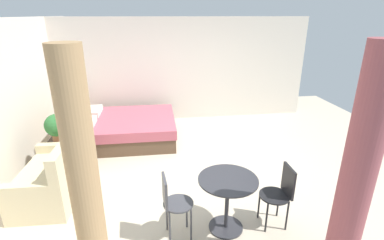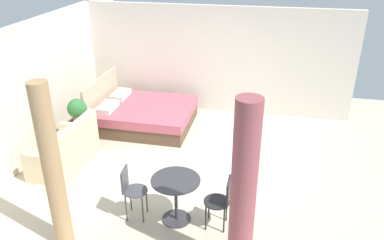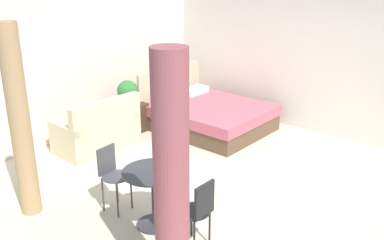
# 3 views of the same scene
# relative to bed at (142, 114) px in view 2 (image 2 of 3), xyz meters

# --- Properties ---
(ground_plane) EXTENTS (8.32, 9.35, 0.02)m
(ground_plane) POSITION_rel_bed_xyz_m (-1.43, -1.49, -0.28)
(ground_plane) COLOR beige
(wall_back) EXTENTS (8.32, 0.12, 2.56)m
(wall_back) POSITION_rel_bed_xyz_m (-1.43, 1.68, 1.00)
(wall_back) COLOR silver
(wall_back) RESTS_ON ground
(wall_right) EXTENTS (0.12, 6.35, 2.56)m
(wall_right) POSITION_rel_bed_xyz_m (1.23, -1.49, 1.00)
(wall_right) COLOR silver
(wall_right) RESTS_ON ground
(bed) EXTENTS (1.79, 2.14, 1.07)m
(bed) POSITION_rel_bed_xyz_m (0.00, 0.00, 0.00)
(bed) COLOR brown
(bed) RESTS_ON ground
(couch) EXTENTS (1.38, 0.84, 0.93)m
(couch) POSITION_rel_bed_xyz_m (-1.98, 0.84, 0.04)
(couch) COLOR beige
(couch) RESTS_ON ground
(nightstand) EXTENTS (0.52, 0.36, 0.55)m
(nightstand) POSITION_rel_bed_xyz_m (-1.06, 0.97, 0.00)
(nightstand) COLOR #38281E
(nightstand) RESTS_ON ground
(potted_plant) EXTENTS (0.39, 0.39, 0.48)m
(potted_plant) POSITION_rel_bed_xyz_m (-1.16, 0.96, 0.55)
(potted_plant) COLOR #935B3D
(potted_plant) RESTS_ON nightstand
(balcony_table) EXTENTS (0.74, 0.74, 0.73)m
(balcony_table) POSITION_rel_bed_xyz_m (-3.04, -1.54, 0.24)
(balcony_table) COLOR #2D2D33
(balcony_table) RESTS_ON ground
(cafe_chair_near_window) EXTENTS (0.39, 0.39, 0.85)m
(cafe_chair_near_window) POSITION_rel_bed_xyz_m (-3.10, -0.86, 0.25)
(cafe_chair_near_window) COLOR #3F3F44
(cafe_chair_near_window) RESTS_ON ground
(cafe_chair_near_couch) EXTENTS (0.39, 0.39, 0.83)m
(cafe_chair_near_couch) POSITION_rel_bed_xyz_m (-3.05, -2.24, 0.23)
(cafe_chair_near_couch) COLOR black
(cafe_chair_near_couch) RESTS_ON ground
(curtain_left) EXTENTS (0.31, 0.31, 2.43)m
(curtain_left) POSITION_rel_bed_xyz_m (-3.83, -2.57, 0.94)
(curtain_left) COLOR #994C51
(curtain_left) RESTS_ON ground
(curtain_right) EXTENTS (0.25, 0.25, 2.43)m
(curtain_right) POSITION_rel_bed_xyz_m (-3.83, -0.10, 0.94)
(curtain_right) COLOR tan
(curtain_right) RESTS_ON ground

